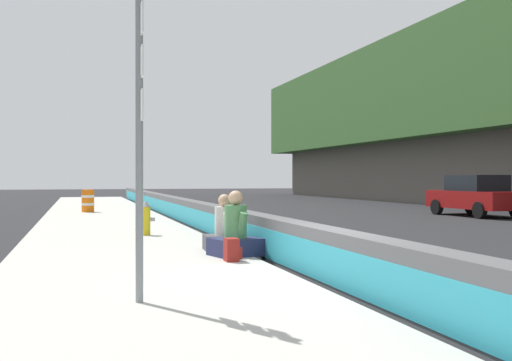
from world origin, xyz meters
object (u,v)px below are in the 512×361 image
at_px(route_sign_post, 140,124).
at_px(construction_barrel, 88,201).
at_px(fire_hydrant, 146,217).
at_px(seated_person_middle, 224,233).
at_px(parked_car_fourth, 475,195).
at_px(seated_person_foreground, 236,235).
at_px(backpack, 232,250).

bearing_deg(route_sign_post, construction_barrel, 0.90).
xyz_separation_m(fire_hydrant, seated_person_middle, (-3.73, -1.19, -0.10)).
distance_m(seated_person_middle, parked_car_fourth, 16.40).
bearing_deg(seated_person_foreground, backpack, 161.26).
bearing_deg(parked_car_fourth, route_sign_post, 134.52).
height_order(seated_person_foreground, backpack, seated_person_foreground).
xyz_separation_m(seated_person_foreground, backpack, (-0.74, 0.25, -0.19)).
xyz_separation_m(fire_hydrant, seated_person_foreground, (-4.66, -1.19, -0.07)).
relative_size(fire_hydrant, parked_car_fourth, 0.19).
distance_m(seated_person_foreground, seated_person_middle, 0.93).
distance_m(seated_person_foreground, parked_car_fourth, 16.98).
distance_m(seated_person_foreground, backpack, 0.81).
xyz_separation_m(route_sign_post, seated_person_middle, (4.85, -2.14, -1.74)).
bearing_deg(parked_car_fourth, seated_person_foreground, 130.14).
bearing_deg(seated_person_middle, backpack, 171.52).
height_order(fire_hydrant, seated_person_middle, seated_person_middle).
distance_m(fire_hydrant, parked_car_fourth, 15.50).
xyz_separation_m(seated_person_middle, parked_car_fourth, (10.01, -12.98, 0.37)).
xyz_separation_m(backpack, construction_barrel, (16.75, 2.20, 0.28)).
xyz_separation_m(backpack, parked_car_fourth, (11.69, -13.23, 0.53)).
relative_size(backpack, construction_barrel, 0.42).
relative_size(seated_person_middle, parked_car_fourth, 0.25).
relative_size(route_sign_post, seated_person_foreground, 2.96).
height_order(route_sign_post, construction_barrel, route_sign_post).
relative_size(route_sign_post, construction_barrel, 3.79).
bearing_deg(route_sign_post, seated_person_foreground, -28.61).
bearing_deg(construction_barrel, seated_person_foreground, -171.29).
bearing_deg(route_sign_post, fire_hydrant, -6.30).
distance_m(fire_hydrant, backpack, 5.49).
bearing_deg(parked_car_fourth, fire_hydrant, 113.92).
relative_size(route_sign_post, fire_hydrant, 4.09).
bearing_deg(construction_barrel, fire_hydrant, -173.66).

